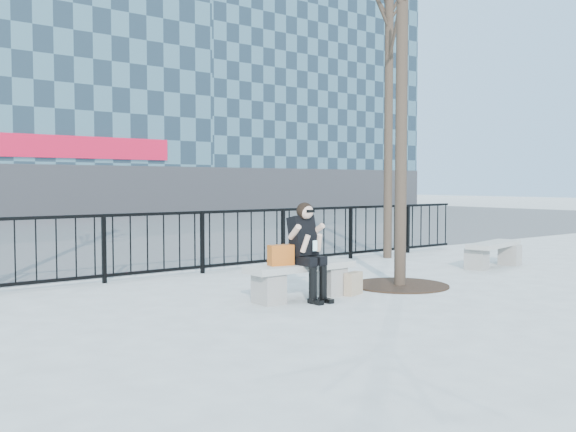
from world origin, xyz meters
TOP-DOWN VIEW (x-y plane):
  - ground at (0.00, 0.00)m, footprint 120.00×120.00m
  - street_surface at (0.00, 15.00)m, footprint 60.00×23.00m
  - railing at (0.00, 3.00)m, footprint 14.00×0.06m
  - building_right at (20.00, 27.00)m, footprint 16.20×10.20m
  - tree_right at (4.50, 2.60)m, footprint 2.80×2.80m
  - tree_grate at (1.90, -0.10)m, footprint 1.50×1.50m
  - bench_main at (0.00, 0.00)m, footprint 1.65×0.46m
  - bench_second at (5.00, 0.33)m, footprint 1.60×0.45m
  - seated_woman at (0.00, -0.16)m, footprint 0.50×0.64m
  - handbag at (-0.33, 0.02)m, footprint 0.36×0.22m
  - shopping_bag at (0.80, -0.21)m, footprint 0.36×0.22m

SIDE VIEW (x-z plane):
  - ground at x=0.00m, z-range 0.00..0.00m
  - street_surface at x=0.00m, z-range 0.00..0.01m
  - tree_grate at x=1.90m, z-range 0.00..0.02m
  - shopping_bag at x=0.80m, z-range 0.00..0.32m
  - bench_second at x=5.00m, z-range 0.05..0.53m
  - bench_main at x=0.00m, z-range 0.06..0.55m
  - railing at x=0.00m, z-range 0.00..1.11m
  - handbag at x=-0.33m, z-range 0.49..0.77m
  - seated_woman at x=0.00m, z-range 0.00..1.34m
  - tree_right at x=4.50m, z-range 1.74..8.74m
  - building_right at x=20.00m, z-range 0.00..20.60m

